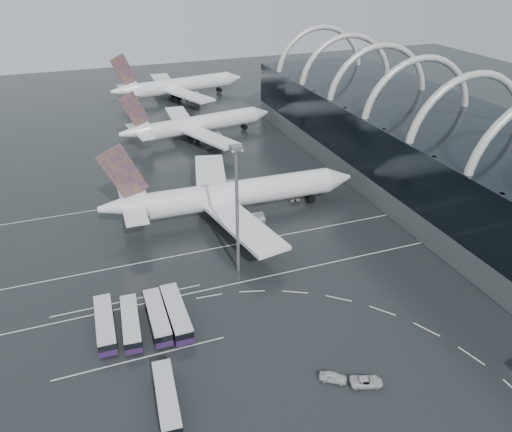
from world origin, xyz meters
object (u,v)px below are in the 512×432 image
object	(u,v)px
gse_cart_belly_c	(233,220)
bus_row_near_a	(105,324)
airliner_gate_c	(177,86)
gse_cart_belly_e	(259,197)
airliner_main	(229,195)
bus_row_near_c	(157,317)
bus_row_near_d	(176,313)
bus_row_far_c	(167,398)
van_curve_b	(333,377)
bus_row_near_b	(131,323)
gse_cart_belly_b	(294,198)
airliner_gate_b	(196,125)
floodlight_mast	(237,196)
van_curve_a	(366,381)

from	to	relation	value
gse_cart_belly_c	bus_row_near_a	bearing A→B (deg)	-138.12
airliner_gate_c	gse_cart_belly_e	size ratio (longest dim) A/B	26.27
airliner_main	bus_row_near_c	size ratio (longest dim) A/B	4.87
bus_row_near_d	bus_row_far_c	distance (m)	18.79
bus_row_near_a	van_curve_b	bearing A→B (deg)	-124.78
bus_row_near_b	airliner_gate_c	bearing A→B (deg)	-11.49
van_curve_b	airliner_gate_c	bearing A→B (deg)	29.32
bus_row_far_c	gse_cart_belly_b	world-z (taller)	bus_row_far_c
bus_row_near_a	van_curve_b	size ratio (longest dim) A/B	3.15
bus_row_near_b	van_curve_b	xyz separation A→B (m)	(27.51, -22.29, -1.00)
airliner_gate_b	van_curve_b	distance (m)	114.24
airliner_main	bus_row_near_a	bearing A→B (deg)	-133.45
airliner_main	bus_row_near_d	size ratio (longest dim) A/B	4.59
bus_row_near_b	bus_row_near_d	bearing A→B (deg)	-88.34
airliner_gate_c	van_curve_b	world-z (taller)	airliner_gate_c
bus_row_far_c	floodlight_mast	world-z (taller)	floodlight_mast
airliner_main	airliner_gate_b	distance (m)	57.50
van_curve_a	gse_cart_belly_b	size ratio (longest dim) A/B	1.99
bus_row_near_b	bus_row_near_a	bearing A→B (deg)	78.58
van_curve_b	floodlight_mast	world-z (taller)	floodlight_mast
airliner_gate_c	gse_cart_belly_e	bearing A→B (deg)	-101.24
gse_cart_belly_b	gse_cart_belly_c	world-z (taller)	gse_cart_belly_b
bus_row_near_b	van_curve_b	distance (m)	35.42
van_curve_a	bus_row_near_d	bearing A→B (deg)	63.41
bus_row_far_c	floodlight_mast	size ratio (longest dim) A/B	0.47
airliner_gate_b	van_curve_b	xyz separation A→B (m)	(-7.74, -113.91, -4.11)
bus_row_far_c	gse_cart_belly_e	bearing A→B (deg)	-27.42
gse_cart_belly_e	airliner_gate_b	bearing A→B (deg)	94.03
floodlight_mast	gse_cart_belly_e	bearing A→B (deg)	61.99
bus_row_far_c	gse_cart_belly_b	xyz separation A→B (m)	(44.74, 54.62, -1.03)
airliner_gate_b	bus_row_far_c	distance (m)	114.78
bus_row_near_b	bus_row_near_c	xyz separation A→B (m)	(4.59, -0.02, 0.05)
bus_row_near_a	bus_row_near_d	xyz separation A→B (m)	(12.09, -1.51, 0.09)
bus_row_near_d	gse_cart_belly_b	size ratio (longest dim) A/B	5.54
airliner_main	van_curve_a	distance (m)	59.56
airliner_gate_b	floodlight_mast	distance (m)	82.46
gse_cart_belly_b	gse_cart_belly_c	distance (m)	19.45
airliner_main	gse_cart_belly_e	bearing A→B (deg)	31.52
bus_row_near_b	bus_row_near_d	world-z (taller)	bus_row_near_d
airliner_main	van_curve_b	xyz separation A→B (m)	(-1.41, -56.75, -4.71)
airliner_gate_b	gse_cart_belly_c	distance (m)	61.47
airliner_gate_b	gse_cart_belly_e	size ratio (longest dim) A/B	24.28
airliner_gate_c	van_curve_b	xyz separation A→B (m)	(-12.81, -166.29, -4.64)
bus_row_near_c	gse_cart_belly_e	size ratio (longest dim) A/B	5.74
bus_row_near_d	van_curve_a	bearing A→B (deg)	-135.36
bus_row_near_a	bus_row_near_c	xyz separation A→B (m)	(8.79, -1.19, -0.02)
van_curve_b	floodlight_mast	bearing A→B (deg)	40.94
bus_row_far_c	van_curve_b	xyz separation A→B (m)	(24.96, -3.93, -1.00)
airliner_main	floodlight_mast	size ratio (longest dim) A/B	2.34
van_curve_b	airliner_main	bearing A→B (deg)	32.30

